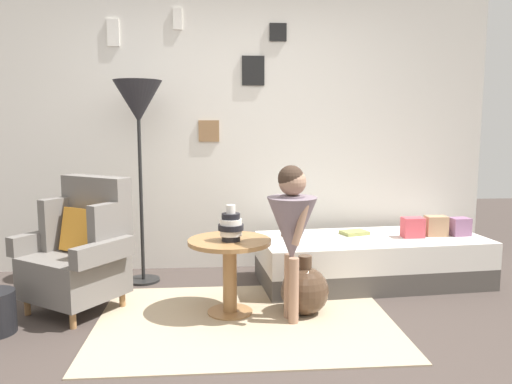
{
  "coord_description": "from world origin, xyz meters",
  "views": [
    {
      "loc": [
        -0.14,
        -2.72,
        1.35
      ],
      "look_at": [
        0.15,
        0.95,
        0.85
      ],
      "focal_mm": 34.83,
      "sensor_mm": 36.0,
      "label": 1
    }
  ],
  "objects": [
    {
      "name": "ground_plane",
      "position": [
        0.0,
        0.0,
        0.0
      ],
      "size": [
        12.0,
        12.0,
        0.0
      ],
      "primitive_type": "plane",
      "color": "#423833"
    },
    {
      "name": "gallery_wall",
      "position": [
        -0.0,
        1.95,
        1.3
      ],
      "size": [
        4.8,
        0.12,
        2.6
      ],
      "color": "silver",
      "rests_on": "ground"
    },
    {
      "name": "rug",
      "position": [
        0.04,
        0.56,
        0.01
      ],
      "size": [
        2.03,
        1.46,
        0.01
      ],
      "primitive_type": "cube",
      "color": "tan",
      "rests_on": "ground"
    },
    {
      "name": "armchair",
      "position": [
        -1.14,
        0.9,
        0.44
      ],
      "size": [
        0.9,
        0.86,
        0.97
      ],
      "color": "#9E7042",
      "rests_on": "ground"
    },
    {
      "name": "daybed",
      "position": [
        1.18,
        1.33,
        0.2
      ],
      "size": [
        1.96,
        0.96,
        0.4
      ],
      "color": "#4C4742",
      "rests_on": "ground"
    },
    {
      "name": "pillow_head",
      "position": [
        1.95,
        1.33,
        0.48
      ],
      "size": [
        0.18,
        0.14,
        0.15
      ],
      "primitive_type": "cube",
      "rotation": [
        0.0,
        0.0,
        0.14
      ],
      "color": "gray",
      "rests_on": "daybed"
    },
    {
      "name": "pillow_mid",
      "position": [
        1.74,
        1.34,
        0.49
      ],
      "size": [
        0.18,
        0.13,
        0.17
      ],
      "primitive_type": "cube",
      "rotation": [
        0.0,
        0.0,
        -0.03
      ],
      "color": "tan",
      "rests_on": "daybed"
    },
    {
      "name": "pillow_back",
      "position": [
        1.51,
        1.29,
        0.49
      ],
      "size": [
        0.18,
        0.13,
        0.17
      ],
      "primitive_type": "cube",
      "rotation": [
        0.0,
        0.0,
        0.03
      ],
      "color": "#D64C56",
      "rests_on": "daybed"
    },
    {
      "name": "side_table",
      "position": [
        -0.06,
        0.71,
        0.39
      ],
      "size": [
        0.59,
        0.59,
        0.55
      ],
      "color": "#9E7042",
      "rests_on": "ground"
    },
    {
      "name": "vase_striped",
      "position": [
        -0.05,
        0.66,
        0.65
      ],
      "size": [
        0.18,
        0.18,
        0.25
      ],
      "color": "black",
      "rests_on": "side_table"
    },
    {
      "name": "floor_lamp",
      "position": [
        -0.79,
        1.52,
        1.48
      ],
      "size": [
        0.4,
        0.4,
        1.71
      ],
      "color": "black",
      "rests_on": "ground"
    },
    {
      "name": "person_child",
      "position": [
        0.36,
        0.53,
        0.69
      ],
      "size": [
        0.34,
        0.34,
        1.08
      ],
      "color": "#A37A60",
      "rests_on": "ground"
    },
    {
      "name": "book_on_daybed",
      "position": [
        1.05,
        1.45,
        0.42
      ],
      "size": [
        0.26,
        0.22,
        0.03
      ],
      "primitive_type": "cube",
      "rotation": [
        0.0,
        0.0,
        0.3
      ],
      "color": "#939851",
      "rests_on": "daybed"
    },
    {
      "name": "demijohn_near",
      "position": [
        0.48,
        0.66,
        0.18
      ],
      "size": [
        0.35,
        0.35,
        0.43
      ],
      "color": "#473323",
      "rests_on": "ground"
    }
  ]
}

